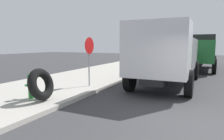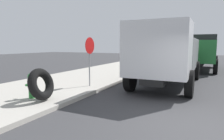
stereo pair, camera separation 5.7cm
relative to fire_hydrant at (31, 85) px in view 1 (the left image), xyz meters
The scene contains 7 objects.
ground_plane 5.46m from the fire_hydrant, 89.65° to the right, with size 80.00×80.00×0.00m, color #38383A.
sidewalk_curb 1.22m from the fire_hydrant, 88.26° to the left, with size 36.00×5.00×0.15m, color #ADA89E.
fire_hydrant is the anchor object (origin of this frame).
loose_tire 0.58m from the fire_hydrant, 98.44° to the right, with size 1.13×1.13×0.30m, color black.
stop_sign 3.11m from the fire_hydrant, 14.42° to the right, with size 0.76×0.08×2.27m.
dump_truck_gray 6.64m from the fire_hydrant, 35.80° to the right, with size 7.00×2.80×3.00m.
dump_truck_green 14.28m from the fire_hydrant, 20.49° to the right, with size 7.06×2.94×3.00m.
Camera 1 is at (-5.26, -0.27, 2.09)m, focal length 32.42 mm.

